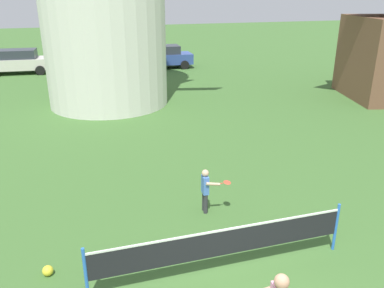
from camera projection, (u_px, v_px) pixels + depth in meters
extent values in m
cylinder|color=blue|center=(86.00, 275.00, 6.86)|extent=(0.06, 0.06, 1.10)
cylinder|color=blue|center=(336.00, 227.00, 8.23)|extent=(0.06, 0.06, 1.10)
cube|color=black|center=(222.00, 243.00, 7.50)|extent=(5.05, 0.01, 0.55)
cube|color=white|center=(223.00, 230.00, 7.39)|extent=(5.05, 0.02, 0.04)
sphere|color=tan|center=(282.00, 282.00, 5.52)|extent=(0.22, 0.22, 0.22)
cylinder|color=#333338|center=(204.00, 201.00, 9.84)|extent=(0.10, 0.10, 0.52)
cylinder|color=#333338|center=(206.00, 204.00, 9.71)|extent=(0.10, 0.10, 0.52)
cube|color=#4C7AD1|center=(205.00, 185.00, 9.59)|extent=(0.15, 0.26, 0.46)
sphere|color=#DBB28E|center=(205.00, 173.00, 9.48)|extent=(0.17, 0.17, 0.17)
cylinder|color=#DBB28E|center=(203.00, 182.00, 9.75)|extent=(0.07, 0.07, 0.35)
cylinder|color=#DBB28E|center=(213.00, 184.00, 9.47)|extent=(0.36, 0.09, 0.13)
cylinder|color=#D84C33|center=(218.00, 183.00, 9.50)|extent=(0.22, 0.04, 0.04)
ellipsoid|color=#D84C33|center=(227.00, 182.00, 9.55)|extent=(0.19, 0.25, 0.03)
sphere|color=yellow|center=(48.00, 271.00, 7.63)|extent=(0.21, 0.21, 0.21)
cube|color=silver|center=(19.00, 64.00, 25.96)|extent=(4.25, 2.00, 0.70)
cube|color=#2D333D|center=(17.00, 54.00, 25.73)|extent=(2.42, 1.66, 0.56)
cylinder|color=black|center=(43.00, 66.00, 27.15)|extent=(0.61, 0.22, 0.60)
cylinder|color=black|center=(40.00, 70.00, 25.61)|extent=(0.61, 0.22, 0.60)
cylinder|color=black|center=(0.00, 67.00, 26.57)|extent=(0.61, 0.22, 0.60)
cube|color=silver|center=(89.00, 61.00, 27.02)|extent=(4.59, 2.00, 0.70)
cube|color=#2D333D|center=(88.00, 51.00, 26.79)|extent=(2.61, 1.66, 0.56)
cylinder|color=black|center=(109.00, 62.00, 28.39)|extent=(0.61, 0.22, 0.60)
cylinder|color=black|center=(113.00, 66.00, 26.90)|extent=(0.61, 0.22, 0.60)
cylinder|color=black|center=(65.00, 65.00, 27.38)|extent=(0.61, 0.22, 0.60)
cylinder|color=black|center=(67.00, 69.00, 25.90)|extent=(0.61, 0.22, 0.60)
cube|color=#334C99|center=(163.00, 59.00, 27.81)|extent=(4.09, 1.90, 0.70)
cube|color=#2D333D|center=(163.00, 50.00, 27.58)|extent=(2.32, 1.60, 0.56)
cylinder|color=black|center=(180.00, 61.00, 29.01)|extent=(0.61, 0.21, 0.60)
cylinder|color=black|center=(185.00, 65.00, 27.48)|extent=(0.61, 0.21, 0.60)
cylinder|color=black|center=(143.00, 62.00, 28.40)|extent=(0.61, 0.21, 0.60)
cylinder|color=black|center=(146.00, 67.00, 26.86)|extent=(0.61, 0.21, 0.60)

